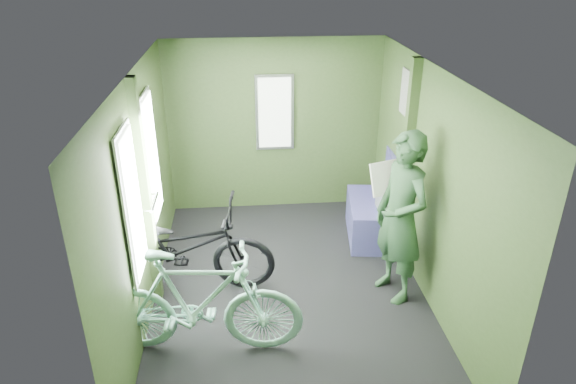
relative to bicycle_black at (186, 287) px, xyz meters
name	(u,v)px	position (x,y,z in m)	size (l,w,h in m)	color
room	(285,163)	(1.06, -0.10, 1.44)	(4.00, 4.02, 2.31)	black
bicycle_black	(186,287)	(0.00, 0.00, 0.00)	(0.67, 1.92, 1.01)	black
bicycle_mint	(203,351)	(0.23, -1.00, 0.00)	(0.51, 1.80, 1.08)	#97DECC
passenger	(401,218)	(2.18, -0.30, 0.89)	(0.63, 0.78, 1.78)	#27472A
waste_box	(388,214)	(2.35, 0.63, 0.43)	(0.25, 0.35, 0.86)	gray
bench_seat	(373,215)	(2.24, 0.88, 0.30)	(0.66, 1.03, 1.03)	navy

